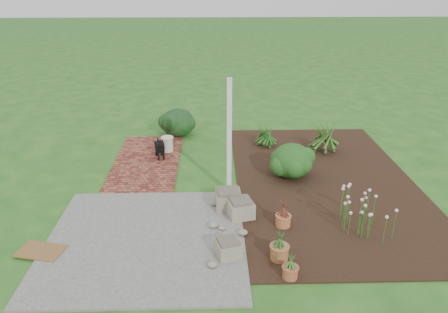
{
  "coord_description": "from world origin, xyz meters",
  "views": [
    {
      "loc": [
        -0.05,
        -8.35,
        4.41
      ],
      "look_at": [
        0.2,
        0.4,
        0.7
      ],
      "focal_mm": 35.0,
      "sensor_mm": 36.0,
      "label": 1
    }
  ],
  "objects_px": {
    "stone_trough_near": "(228,249)",
    "cream_ceramic_urn": "(167,144)",
    "black_dog": "(160,147)",
    "evergreen_shrub": "(292,160)"
  },
  "relations": [
    {
      "from": "stone_trough_near",
      "to": "cream_ceramic_urn",
      "type": "xyz_separation_m",
      "value": [
        -1.43,
        4.66,
        0.06
      ]
    },
    {
      "from": "black_dog",
      "to": "stone_trough_near",
      "type": "bearing_deg",
      "value": -86.04
    },
    {
      "from": "black_dog",
      "to": "evergreen_shrub",
      "type": "distance_m",
      "value": 3.33
    },
    {
      "from": "stone_trough_near",
      "to": "evergreen_shrub",
      "type": "xyz_separation_m",
      "value": [
        1.58,
        3.07,
        0.26
      ]
    },
    {
      "from": "stone_trough_near",
      "to": "cream_ceramic_urn",
      "type": "bearing_deg",
      "value": 107.05
    },
    {
      "from": "black_dog",
      "to": "evergreen_shrub",
      "type": "height_order",
      "value": "evergreen_shrub"
    },
    {
      "from": "cream_ceramic_urn",
      "to": "evergreen_shrub",
      "type": "distance_m",
      "value": 3.41
    },
    {
      "from": "stone_trough_near",
      "to": "cream_ceramic_urn",
      "type": "height_order",
      "value": "cream_ceramic_urn"
    },
    {
      "from": "black_dog",
      "to": "cream_ceramic_urn",
      "type": "distance_m",
      "value": 0.54
    },
    {
      "from": "black_dog",
      "to": "cream_ceramic_urn",
      "type": "xyz_separation_m",
      "value": [
        0.14,
        0.5,
        -0.12
      ]
    }
  ]
}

